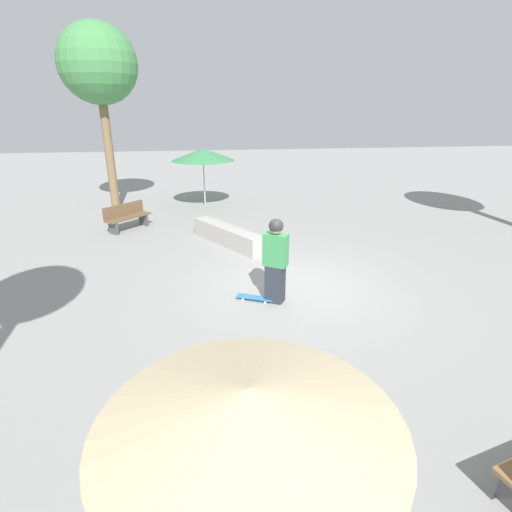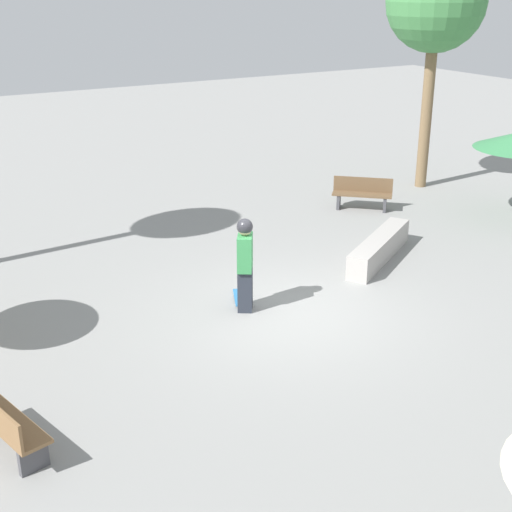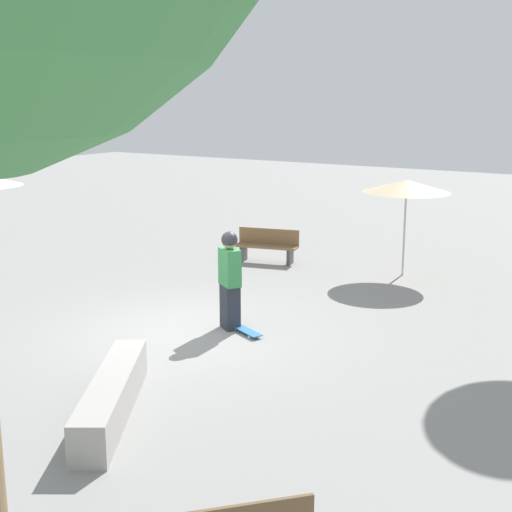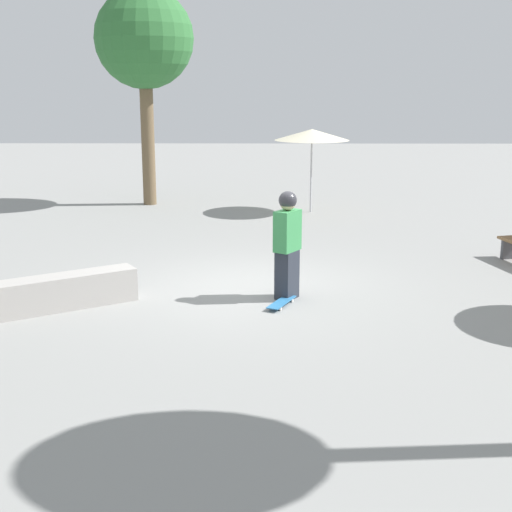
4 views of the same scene
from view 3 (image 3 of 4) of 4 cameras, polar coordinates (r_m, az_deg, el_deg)
The scene contains 6 objects.
ground_plane at distance 13.02m, azimuth -5.72°, elevation -6.09°, with size 60.00×60.00×0.00m, color gray.
skater_main at distance 12.91m, azimuth -2.11°, elevation -1.67°, with size 0.49×0.55×1.81m.
skateboard at distance 12.87m, azimuth -0.80°, elevation -5.98°, with size 0.51×0.81×0.07m.
concrete_ledge at distance 9.87m, azimuth -11.44°, elevation -10.93°, with size 2.74×1.95×0.54m.
bench_far at distance 18.19m, azimuth 0.91°, elevation 0.82°, with size 0.82×1.66×0.85m.
shade_umbrella_tan at distance 16.95m, azimuth 11.95°, elevation 5.48°, with size 2.04×2.04×2.27m.
Camera 3 is at (-9.66, -7.65, 4.20)m, focal length 50.00 mm.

